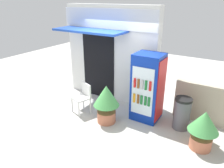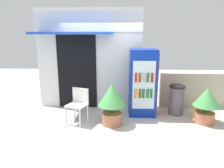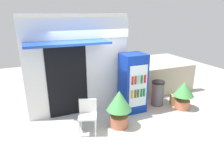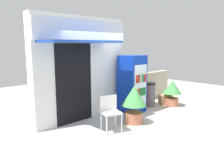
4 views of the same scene
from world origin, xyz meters
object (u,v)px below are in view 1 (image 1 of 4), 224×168
at_px(drink_cooler, 148,88).
at_px(trash_bin, 182,113).
at_px(plastic_chair, 83,95).
at_px(potted_plant_curbside, 203,127).
at_px(potted_plant_near_shop, 106,101).
at_px(cardboard_box, 203,134).

xyz_separation_m(drink_cooler, trash_bin, (0.95, 0.01, -0.49)).
height_order(plastic_chair, trash_bin, plastic_chair).
bearing_deg(plastic_chair, potted_plant_curbside, 2.03).
bearing_deg(trash_bin, potted_plant_curbside, -43.58).
distance_m(potted_plant_near_shop, cardboard_box, 2.43).
bearing_deg(plastic_chair, potted_plant_near_shop, -5.71).
bearing_deg(trash_bin, cardboard_box, -25.00).
xyz_separation_m(plastic_chair, potted_plant_curbside, (3.20, 0.11, 0.02)).
relative_size(potted_plant_near_shop, cardboard_box, 2.90).
xyz_separation_m(potted_plant_curbside, cardboard_box, (-0.01, 0.29, -0.38)).
relative_size(potted_plant_curbside, cardboard_box, 2.54).
relative_size(plastic_chair, potted_plant_curbside, 0.96).
relative_size(trash_bin, cardboard_box, 2.32).
height_order(drink_cooler, potted_plant_curbside, drink_cooler).
bearing_deg(trash_bin, drink_cooler, -179.31).
bearing_deg(potted_plant_near_shop, drink_cooler, 42.47).
relative_size(drink_cooler, cardboard_box, 5.05).
bearing_deg(plastic_chair, cardboard_box, 7.20).
distance_m(plastic_chair, trash_bin, 2.70).
height_order(trash_bin, cardboard_box, trash_bin).
distance_m(potted_plant_near_shop, trash_bin, 1.93).
xyz_separation_m(potted_plant_near_shop, trash_bin, (1.76, 0.76, -0.21)).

